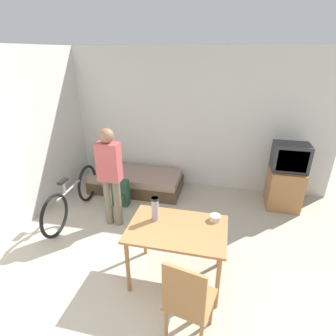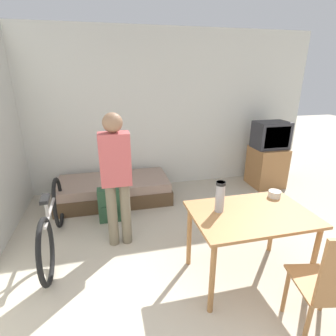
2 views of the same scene
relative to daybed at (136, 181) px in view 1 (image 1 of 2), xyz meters
The scene contains 11 objects.
wall_back 1.57m from the daybed, 30.25° to the left, with size 5.52×0.06×2.70m.
wall_left 2.19m from the daybed, 138.48° to the right, with size 0.06×4.45×2.70m.
daybed is the anchor object (origin of this frame).
tv 2.81m from the daybed, ahead, with size 0.58×0.55×1.19m.
dining_table 2.45m from the daybed, 59.08° to the right, with size 1.13×0.76×0.75m.
wooden_chair 3.22m from the daybed, 62.44° to the right, with size 0.50×0.50×1.02m.
bicycle 1.34m from the daybed, 123.64° to the right, with size 0.12×1.76×0.77m.
person_standing 1.40m from the daybed, 88.68° to the right, with size 0.34×0.22×1.61m.
thermos_flask 2.30m from the daybed, 64.20° to the right, with size 0.09×0.09×0.30m.
mate_bowl 2.53m from the daybed, 47.83° to the right, with size 0.13×0.13×0.07m.
backpack 0.63m from the daybed, 97.95° to the right, with size 0.30×0.20×0.49m.
Camera 1 is at (0.77, -1.53, 2.61)m, focal length 28.00 mm.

